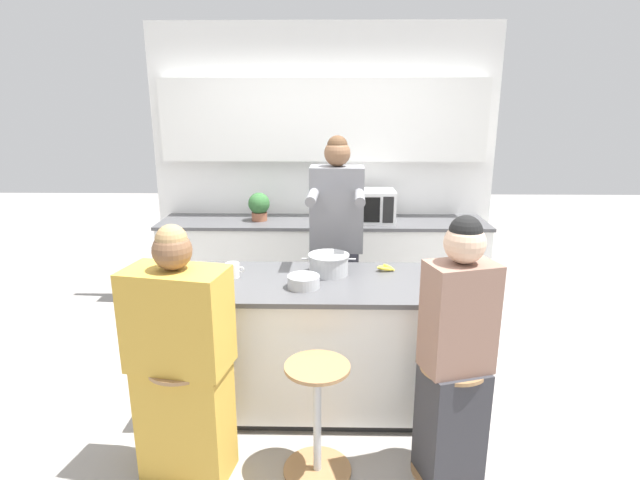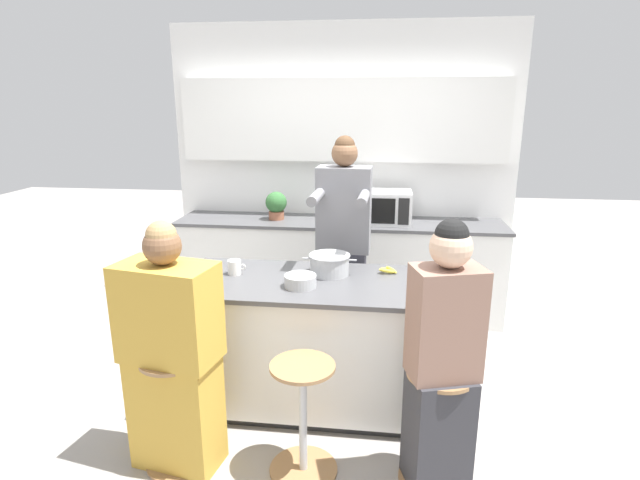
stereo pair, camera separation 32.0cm
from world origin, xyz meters
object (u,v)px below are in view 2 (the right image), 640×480
potted_plant (276,204)px  fruit_bowl (300,281)px  person_cooking (343,255)px  cooking_pot (329,264)px  person_seated_near (442,369)px  bar_stool_leftmost (176,409)px  banana_bunch (387,270)px  bar_stool_rightmost (437,426)px  person_wrapped_blanket (172,357)px  kitchen_island (319,342)px  bar_stool_center (303,417)px  coffee_cup_near (235,267)px  microwave (382,207)px

potted_plant → fruit_bowl: bearing=-73.3°
person_cooking → cooking_pot: person_cooking is taller
potted_plant → person_seated_near: bearing=-59.5°
bar_stool_leftmost → cooking_pot: bearing=46.7°
fruit_bowl → banana_bunch: 0.63m
bar_stool_rightmost → banana_bunch: bearing=107.6°
bar_stool_rightmost → person_wrapped_blanket: person_wrapped_blanket is taller
cooking_pot → kitchen_island: bearing=-113.0°
person_wrapped_blanket → person_seated_near: bearing=10.9°
person_seated_near → fruit_bowl: person_seated_near is taller
bar_stool_leftmost → bar_stool_rightmost: size_ratio=1.00×
bar_stool_center → coffee_cup_near: 1.10m
bar_stool_center → person_wrapped_blanket: 0.78m
kitchen_island → potted_plant: (-0.60, 1.54, 0.61)m
person_wrapped_blanket → fruit_bowl: 0.87m
microwave → potted_plant: microwave is taller
bar_stool_leftmost → microwave: size_ratio=1.25×
kitchen_island → person_cooking: 0.73m
kitchen_island → person_wrapped_blanket: bearing=-136.0°
cooking_pot → fruit_bowl: bearing=-121.2°
person_wrapped_blanket → microwave: person_wrapped_blanket is taller
bar_stool_leftmost → cooking_pot: (0.77, 0.82, 0.61)m
bar_stool_leftmost → fruit_bowl: size_ratio=3.31×
person_seated_near → fruit_bowl: size_ratio=7.38×
banana_bunch → bar_stool_center: bearing=-116.6°
kitchen_island → bar_stool_rightmost: (0.71, -0.66, -0.10)m
bar_stool_leftmost → potted_plant: (0.12, 2.22, 0.71)m
bar_stool_rightmost → person_cooking: bearing=115.8°
coffee_cup_near → microwave: 1.74m
bar_stool_rightmost → banana_bunch: size_ratio=4.69×
bar_stool_rightmost → potted_plant: 2.66m
person_cooking → person_seated_near: (0.60, -1.26, -0.19)m
bar_stool_rightmost → bar_stool_center: bearing=-179.1°
person_wrapped_blanket → coffee_cup_near: (0.14, 0.74, 0.27)m
bar_stool_rightmost → person_seated_near: (-0.00, -0.02, 0.35)m
kitchen_island → fruit_bowl: size_ratio=8.97×
person_wrapped_blanket → coffee_cup_near: person_wrapped_blanket is taller
bar_stool_rightmost → banana_bunch: (-0.27, 0.87, 0.56)m
bar_stool_leftmost → fruit_bowl: fruit_bowl is taller
coffee_cup_near → microwave: microwave is taller
person_cooking → person_wrapped_blanket: size_ratio=1.24×
coffee_cup_near → bar_stool_rightmost: bearing=-29.3°
bar_stool_center → person_cooking: (0.11, 1.25, 0.54)m
bar_stool_center → potted_plant: (-0.60, 2.21, 0.71)m
person_seated_near → potted_plant: size_ratio=5.59×
bar_stool_leftmost → microwave: microwave is taller
kitchen_island → person_cooking: bearing=78.9°
person_wrapped_blanket → fruit_bowl: person_wrapped_blanket is taller
kitchen_island → microwave: (0.39, 1.50, 0.62)m
person_seated_near → potted_plant: (-1.31, 2.22, 0.37)m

